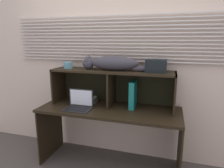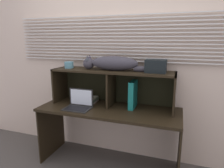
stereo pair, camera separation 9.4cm
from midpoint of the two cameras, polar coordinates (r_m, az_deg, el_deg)
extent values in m
cube|color=beige|center=(2.51, 0.37, 6.96)|extent=(4.40, 0.04, 2.50)
cube|color=silver|center=(2.46, 0.04, 6.75)|extent=(2.73, 0.02, 0.01)
cube|color=silver|center=(2.46, 0.04, 7.70)|extent=(2.73, 0.02, 0.01)
cube|color=silver|center=(2.45, 0.04, 8.65)|extent=(2.73, 0.02, 0.01)
cube|color=silver|center=(2.45, 0.04, 9.61)|extent=(2.73, 0.02, 0.01)
cube|color=silver|center=(2.45, 0.04, 10.56)|extent=(2.73, 0.02, 0.01)
cube|color=silver|center=(2.45, 0.05, 11.52)|extent=(2.73, 0.02, 0.01)
cube|color=silver|center=(2.45, 0.05, 12.48)|extent=(2.73, 0.02, 0.01)
cube|color=silver|center=(2.45, 0.05, 13.43)|extent=(2.73, 0.02, 0.01)
cube|color=silver|center=(2.45, 0.05, 14.39)|extent=(2.73, 0.02, 0.01)
cube|color=silver|center=(2.45, 0.05, 15.35)|extent=(2.73, 0.02, 0.01)
cube|color=silver|center=(2.45, 0.05, 16.30)|extent=(2.73, 0.02, 0.01)
cube|color=silver|center=(2.46, 0.05, 17.26)|extent=(2.73, 0.02, 0.01)
cube|color=silver|center=(2.46, 0.05, 18.21)|extent=(2.73, 0.02, 0.01)
cube|color=silver|center=(2.46, 0.05, 19.15)|extent=(2.73, 0.02, 0.01)
cube|color=black|center=(2.31, -2.01, -7.39)|extent=(1.62, 0.60, 0.03)
cube|color=black|center=(2.79, -18.14, -12.40)|extent=(0.02, 0.54, 0.69)
cube|color=black|center=(2.36, 17.77, -17.23)|extent=(0.02, 0.54, 0.69)
cube|color=black|center=(2.31, -1.17, 3.69)|extent=(1.44, 0.34, 0.02)
cube|color=black|center=(2.65, -15.97, -0.10)|extent=(0.02, 0.34, 0.43)
cube|color=black|center=(2.25, 16.43, -2.38)|extent=(0.02, 0.34, 0.43)
cube|color=black|center=(2.36, -1.33, -1.44)|extent=(0.02, 0.33, 0.41)
cube|color=black|center=(2.51, 0.02, -0.31)|extent=(1.44, 0.01, 0.43)
ellipsoid|color=#39363E|center=(2.29, -0.55, 5.99)|extent=(0.56, 0.18, 0.17)
sphere|color=#39363E|center=(2.41, -7.95, 5.83)|extent=(0.14, 0.14, 0.14)
cone|color=#35373F|center=(2.37, -8.34, 7.37)|extent=(0.06, 0.06, 0.06)
cone|color=#393342|center=(2.43, -7.67, 7.52)|extent=(0.06, 0.06, 0.06)
cylinder|color=#39363E|center=(2.22, 9.10, 4.25)|extent=(0.30, 0.06, 0.06)
cube|color=black|center=(2.31, -11.04, -7.10)|extent=(0.30, 0.22, 0.01)
cube|color=black|center=(2.37, -9.99, -3.85)|extent=(0.30, 0.01, 0.20)
cube|color=white|center=(2.36, -10.03, -3.87)|extent=(0.27, 0.00, 0.18)
cube|color=black|center=(2.30, -11.17, -7.03)|extent=(0.26, 0.15, 0.00)
cube|color=#157269|center=(2.30, 4.91, -2.95)|extent=(0.06, 0.23, 0.32)
cube|color=gray|center=(2.52, -7.85, -5.16)|extent=(0.17, 0.24, 0.02)
cube|color=#4C634E|center=(2.52, -7.83, -4.77)|extent=(0.17, 0.24, 0.01)
cube|color=#516451|center=(2.51, -7.90, -4.51)|extent=(0.17, 0.24, 0.02)
cube|color=gray|center=(2.50, -8.02, -4.17)|extent=(0.17, 0.24, 0.01)
cylinder|color=teal|center=(2.53, -13.56, 5.28)|extent=(0.11, 0.11, 0.08)
cube|color=black|center=(2.20, 11.35, 5.13)|extent=(0.22, 0.17, 0.14)
camera|label=1|loc=(0.05, -91.15, -0.26)|focal=31.84mm
camera|label=2|loc=(0.05, 88.85, 0.26)|focal=31.84mm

